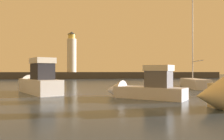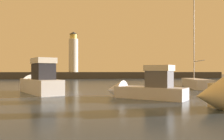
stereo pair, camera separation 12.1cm
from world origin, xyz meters
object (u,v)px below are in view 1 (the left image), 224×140
Objects in this scene: motorboat_2 at (142,88)px; motorboat_3 at (37,82)px; sailboat_moored at (194,83)px; lighthouse at (72,53)px.

motorboat_3 is (-8.61, 5.71, 0.28)m from motorboat_2.
sailboat_moored is (9.65, 9.88, -0.13)m from motorboat_2.
lighthouse is 48.27m from motorboat_2.
motorboat_3 is at bearing 146.45° from motorboat_2.
sailboat_moored reaches higher than motorboat_2.
motorboat_3 is at bearing -167.12° from sailboat_moored.
lighthouse is 0.84× the size of sailboat_moored.
motorboat_3 reaches higher than motorboat_2.
lighthouse is 1.35× the size of motorboat_3.
sailboat_moored is at bearing 12.88° from motorboat_3.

